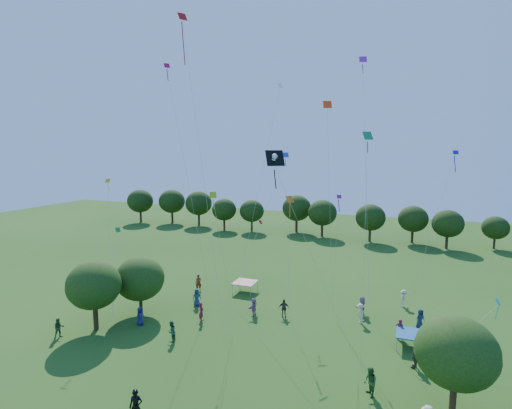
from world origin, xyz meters
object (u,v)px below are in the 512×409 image
object	(u,v)px
man_in_black	(136,407)
red_high_kite	(191,83)
tent_red_stripe	(245,282)
tent_blue	(412,334)
near_tree_west	(94,285)
near_tree_north	(140,279)
near_tree_east	(456,353)
pirate_kite	(277,164)

from	to	relation	value
man_in_black	red_high_kite	world-z (taller)	red_high_kite
man_in_black	red_high_kite	size ratio (longest dim) A/B	0.08
tent_red_stripe	man_in_black	xyz separation A→B (m)	(2.24, -20.70, -0.07)
tent_blue	near_tree_west	bearing A→B (deg)	-165.88
man_in_black	tent_blue	bearing A→B (deg)	21.06
tent_blue	man_in_black	size ratio (longest dim) A/B	1.14
near_tree_west	tent_red_stripe	bearing A→B (deg)	56.82
near_tree_north	tent_red_stripe	world-z (taller)	near_tree_north
man_in_black	tent_red_stripe	bearing A→B (deg)	71.34
near_tree_east	red_high_kite	world-z (taller)	red_high_kite
tent_blue	pirate_kite	distance (m)	17.13
tent_red_stripe	man_in_black	size ratio (longest dim) A/B	1.14
near_tree_west	near_tree_east	bearing A→B (deg)	-2.60
red_high_kite	near_tree_north	bearing A→B (deg)	161.81
pirate_kite	red_high_kite	size ratio (longest dim) A/B	0.57
near_tree_north	man_in_black	world-z (taller)	near_tree_north
tent_red_stripe	pirate_kite	distance (m)	20.77
near_tree_east	man_in_black	size ratio (longest dim) A/B	2.92
near_tree_west	tent_blue	xyz separation A→B (m)	(24.30, 6.11, -2.75)
near_tree_east	man_in_black	world-z (taller)	near_tree_east
near_tree_north	red_high_kite	bearing A→B (deg)	-18.19
near_tree_west	pirate_kite	world-z (taller)	pirate_kite
tent_red_stripe	near_tree_east	bearing A→B (deg)	-36.71
tent_red_stripe	near_tree_west	bearing A→B (deg)	-123.18
man_in_black	red_high_kite	bearing A→B (deg)	76.19
tent_red_stripe	near_tree_north	bearing A→B (deg)	-127.94
near_tree_east	red_high_kite	bearing A→B (deg)	170.97
near_tree_east	near_tree_west	bearing A→B (deg)	177.40
near_tree_north	pirate_kite	size ratio (longest dim) A/B	0.39
tent_red_stripe	tent_blue	distance (m)	17.36
near_tree_north	red_high_kite	world-z (taller)	red_high_kite
tent_red_stripe	pirate_kite	size ratio (longest dim) A/B	0.16
near_tree_west	red_high_kite	world-z (taller)	red_high_kite
near_tree_west	man_in_black	size ratio (longest dim) A/B	2.98
pirate_kite	tent_blue	bearing A→B (deg)	43.97
tent_blue	pirate_kite	bearing A→B (deg)	-136.03
near_tree_north	red_high_kite	xyz separation A→B (m)	(6.94, -2.28, 16.22)
tent_blue	red_high_kite	size ratio (longest dim) A/B	0.09
man_in_black	red_high_kite	distance (m)	21.12
tent_blue	pirate_kite	size ratio (longest dim) A/B	0.16
tent_blue	red_high_kite	world-z (taller)	red_high_kite
near_tree_east	tent_blue	size ratio (longest dim) A/B	2.57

